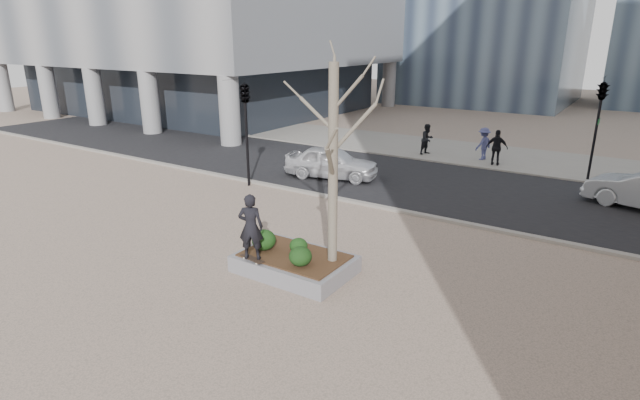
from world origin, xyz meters
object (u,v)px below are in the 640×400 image
Objects in this scene: planter at (295,264)px; skateboarder at (251,227)px; skateboard at (252,259)px; police_car at (332,162)px.

skateboarder is at bearing -132.31° from planter.
skateboard reaches higher than planter.
skateboarder is (0.00, 0.00, 0.92)m from skateboard.
skateboarder is at bearing -173.33° from police_car.
planter is 3.85× the size of skateboard.
police_car reaches higher than skateboard.
skateboard is 10.01m from police_car.
skateboard is 0.19× the size of police_car.
skateboard is at bearing 180.00° from skateboarder.
skateboarder reaches higher than planter.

